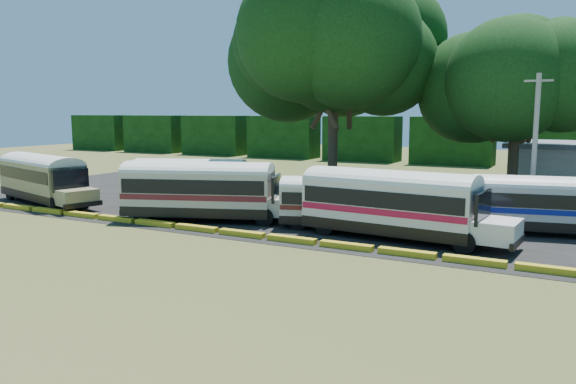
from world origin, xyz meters
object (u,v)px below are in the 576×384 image
at_px(bus_beige, 43,176).
at_px(tree_west, 334,48).
at_px(bus_red, 193,178).
at_px(bus_white_red, 393,200).
at_px(bus_cream_west, 202,187).

height_order(bus_beige, tree_west, tree_west).
xyz_separation_m(bus_beige, bus_red, (9.50, 5.23, -0.18)).
relative_size(bus_beige, bus_white_red, 0.99).
relative_size(bus_beige, bus_red, 1.11).
bearing_deg(tree_west, bus_red, -126.84).
xyz_separation_m(bus_red, bus_white_red, (16.42, -4.66, 0.20)).
relative_size(bus_beige, bus_cream_west, 0.98).
distance_m(bus_beige, tree_west, 24.02).
height_order(bus_red, bus_white_red, bus_white_red).
height_order(bus_cream_west, tree_west, tree_west).
bearing_deg(bus_cream_west, bus_white_red, -16.77).
height_order(bus_beige, bus_red, bus_beige).
bearing_deg(bus_white_red, tree_west, 128.93).
xyz_separation_m(bus_beige, tree_west, (16.51, 14.58, 9.59)).
relative_size(bus_red, bus_white_red, 0.89).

